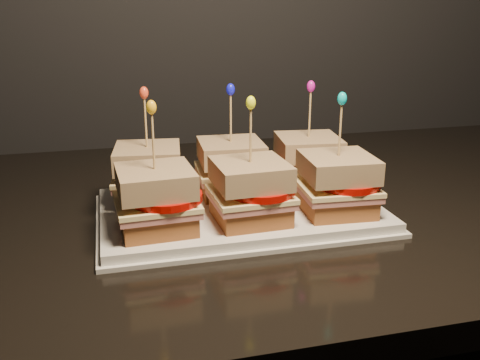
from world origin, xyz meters
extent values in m
cube|color=black|center=(-0.79, 1.64, 0.90)|extent=(2.33, 0.74, 0.04)
cube|color=silver|center=(-0.53, 1.57, 0.93)|extent=(0.38, 0.23, 0.02)
cube|color=silver|center=(-0.53, 1.57, 0.92)|extent=(0.39, 0.25, 0.01)
cube|color=brown|center=(-0.65, 1.62, 0.95)|extent=(0.10, 0.10, 0.02)
cube|color=#BB605B|center=(-0.65, 1.62, 0.96)|extent=(0.11, 0.10, 0.01)
cube|color=#FFE69A|center=(-0.65, 1.62, 0.97)|extent=(0.11, 0.11, 0.01)
cylinder|color=#AD0A03|center=(-0.63, 1.62, 0.98)|extent=(0.09, 0.09, 0.01)
cube|color=#5C3612|center=(-0.65, 1.62, 1.00)|extent=(0.10, 0.10, 0.03)
cylinder|color=tan|center=(-0.65, 1.62, 1.04)|extent=(0.00, 0.00, 0.09)
ellipsoid|color=red|center=(-0.65, 1.62, 1.09)|extent=(0.01, 0.01, 0.02)
cube|color=brown|center=(-0.53, 1.62, 0.95)|extent=(0.09, 0.09, 0.02)
cube|color=#BB605B|center=(-0.53, 1.62, 0.96)|extent=(0.10, 0.10, 0.01)
cube|color=#FFE69A|center=(-0.53, 1.62, 0.97)|extent=(0.10, 0.10, 0.01)
cylinder|color=#AD0A03|center=(-0.51, 1.62, 0.98)|extent=(0.09, 0.09, 0.01)
cube|color=#5C3612|center=(-0.53, 1.62, 1.00)|extent=(0.09, 0.09, 0.03)
cylinder|color=tan|center=(-0.53, 1.62, 1.04)|extent=(0.00, 0.00, 0.09)
ellipsoid|color=#1315E4|center=(-0.53, 1.62, 1.09)|extent=(0.01, 0.01, 0.02)
cube|color=brown|center=(-0.41, 1.62, 0.95)|extent=(0.10, 0.10, 0.02)
cube|color=#BB605B|center=(-0.41, 1.62, 0.96)|extent=(0.11, 0.10, 0.01)
cube|color=#FFE69A|center=(-0.41, 1.62, 0.97)|extent=(0.11, 0.11, 0.01)
cylinder|color=#AD0A03|center=(-0.39, 1.62, 0.98)|extent=(0.09, 0.09, 0.01)
cube|color=#5C3612|center=(-0.41, 1.62, 1.00)|extent=(0.10, 0.10, 0.03)
cylinder|color=tan|center=(-0.41, 1.62, 1.04)|extent=(0.00, 0.00, 0.09)
ellipsoid|color=#C31398|center=(-0.41, 1.62, 1.09)|extent=(0.01, 0.01, 0.02)
cube|color=brown|center=(-0.65, 1.52, 0.95)|extent=(0.09, 0.09, 0.02)
cube|color=#BB605B|center=(-0.65, 1.52, 0.96)|extent=(0.10, 0.10, 0.01)
cube|color=#FFE69A|center=(-0.65, 1.52, 0.97)|extent=(0.10, 0.10, 0.01)
cylinder|color=#AD0A03|center=(-0.63, 1.51, 0.98)|extent=(0.09, 0.09, 0.01)
cube|color=#5C3612|center=(-0.65, 1.52, 1.00)|extent=(0.09, 0.09, 0.03)
cylinder|color=tan|center=(-0.65, 1.52, 1.04)|extent=(0.00, 0.00, 0.09)
ellipsoid|color=gold|center=(-0.65, 1.52, 1.09)|extent=(0.01, 0.01, 0.02)
cube|color=brown|center=(-0.53, 1.52, 0.95)|extent=(0.09, 0.09, 0.02)
cube|color=#BB605B|center=(-0.53, 1.52, 0.96)|extent=(0.10, 0.10, 0.01)
cube|color=#FFE69A|center=(-0.53, 1.52, 0.97)|extent=(0.10, 0.10, 0.01)
cylinder|color=#AD0A03|center=(-0.51, 1.51, 0.98)|extent=(0.09, 0.09, 0.01)
cube|color=#5C3612|center=(-0.53, 1.52, 1.00)|extent=(0.09, 0.09, 0.03)
cylinder|color=tan|center=(-0.53, 1.52, 1.04)|extent=(0.00, 0.00, 0.09)
ellipsoid|color=#EFFD16|center=(-0.53, 1.52, 1.09)|extent=(0.01, 0.01, 0.02)
cube|color=brown|center=(-0.41, 1.52, 0.95)|extent=(0.09, 0.09, 0.02)
cube|color=#BB605B|center=(-0.41, 1.52, 0.96)|extent=(0.10, 0.10, 0.01)
cube|color=#FFE69A|center=(-0.41, 1.52, 0.97)|extent=(0.10, 0.10, 0.01)
cylinder|color=#AD0A03|center=(-0.39, 1.51, 0.98)|extent=(0.09, 0.09, 0.01)
cube|color=#5C3612|center=(-0.41, 1.52, 1.00)|extent=(0.10, 0.10, 0.03)
cylinder|color=tan|center=(-0.41, 1.52, 1.04)|extent=(0.00, 0.00, 0.09)
ellipsoid|color=#04C0BF|center=(-0.41, 1.52, 1.09)|extent=(0.01, 0.01, 0.02)
camera|label=1|loc=(-0.70, 0.90, 1.20)|focal=40.00mm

